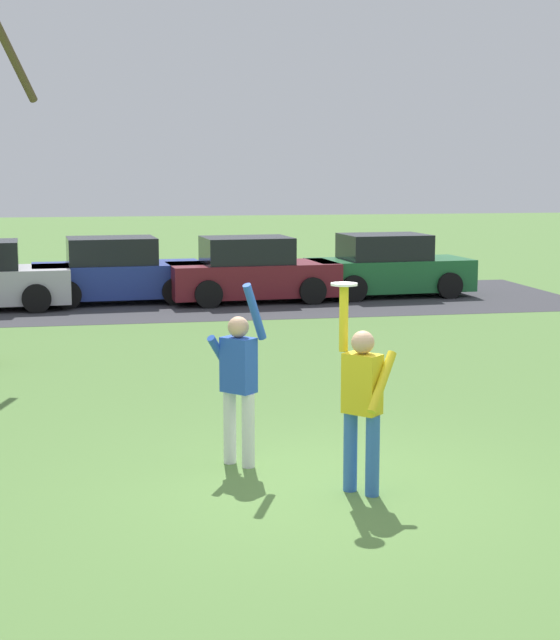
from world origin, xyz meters
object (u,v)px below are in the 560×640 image
at_px(parked_car_green, 388,268).
at_px(person_defender, 239,377).
at_px(parked_car_maroon, 251,272).
at_px(frisbee_disc, 344,284).
at_px(person_catcher, 362,397).
at_px(parked_car_blue, 117,273).

bearing_deg(parked_car_green, person_defender, -117.01).
bearing_deg(parked_car_green, parked_car_maroon, -177.26).
distance_m(person_defender, parked_car_maroon, 13.49).
bearing_deg(frisbee_disc, person_catcher, -47.66).
xyz_separation_m(person_defender, parked_car_blue, (-0.96, 13.79, -0.25)).
xyz_separation_m(person_catcher, frisbee_disc, (-0.15, 0.17, 1.11)).
relative_size(person_catcher, parked_car_green, 0.49).
height_order(parked_car_maroon, parked_car_green, same).
bearing_deg(parked_car_green, parked_car_blue, 175.61).
distance_m(parked_car_blue, parked_car_maroon, 3.29).
xyz_separation_m(parked_car_maroon, parked_car_green, (3.63, 0.40, 0.00)).
bearing_deg(parked_car_maroon, frisbee_disc, -99.17).
bearing_deg(frisbee_disc, parked_car_green, 71.15).
bearing_deg(person_defender, person_catcher, -0.00).
xyz_separation_m(parked_car_blue, parked_car_maroon, (3.25, -0.50, 0.00)).
distance_m(person_defender, parked_car_blue, 13.82).
xyz_separation_m(person_catcher, parked_car_green, (4.86, 14.86, -0.25)).
relative_size(parked_car_blue, parked_car_maroon, 1.00).
relative_size(person_catcher, frisbee_disc, 7.88).
bearing_deg(person_catcher, parked_car_blue, -34.66).
relative_size(parked_car_blue, parked_car_green, 1.00).
height_order(person_catcher, parked_car_blue, person_catcher).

